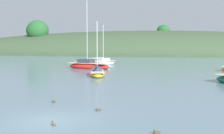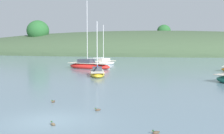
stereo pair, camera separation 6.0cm
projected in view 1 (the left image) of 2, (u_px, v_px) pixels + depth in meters
name	position (u px, v px, depth m)	size (l,w,h in m)	color
ground_plane	(49.00, 121.00, 15.59)	(400.00, 400.00, 0.00)	slate
far_shoreline_hill	(144.00, 54.00, 99.85)	(150.00, 36.00, 19.55)	#384C33
sailboat_blue_center	(89.00, 66.00, 46.75)	(7.75, 4.77, 10.89)	red
sailboat_red_portside	(97.00, 73.00, 36.31)	(2.98, 5.43, 6.88)	gold
sailboat_grey_yawl	(102.00, 63.00, 54.59)	(5.15, 5.68, 7.56)	white
duck_straggler	(157.00, 133.00, 13.38)	(0.40, 0.34, 0.24)	#473828
duck_trailing	(54.00, 102.00, 20.36)	(0.24, 0.43, 0.24)	#473828
duck_lead	(98.00, 110.00, 17.87)	(0.37, 0.36, 0.24)	#473828
duck_lone_left	(54.00, 124.00, 14.73)	(0.38, 0.36, 0.24)	brown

